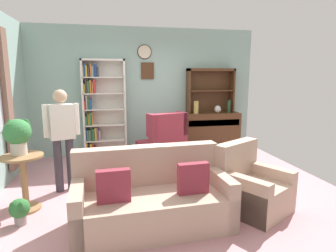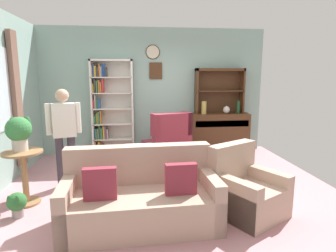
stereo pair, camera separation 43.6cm
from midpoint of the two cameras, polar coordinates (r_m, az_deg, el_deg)
ground_plane at (r=4.63m, az=-3.48°, el=-12.28°), size 5.40×4.60×0.02m
wall_back at (r=6.40m, az=-6.44°, el=6.98°), size 5.00×0.09×2.80m
area_rug at (r=4.39m, az=-0.23°, el=-13.39°), size 2.45×1.79×0.01m
bookshelf at (r=6.23m, az=-15.47°, el=3.28°), size 0.90×0.30×2.10m
sideboard at (r=6.56m, az=6.80°, el=-0.86°), size 1.30×0.45×0.92m
sideboard_hutch at (r=6.55m, az=6.68°, el=8.39°), size 1.10×0.26×1.00m
vase_tall at (r=6.29m, az=3.76°, el=3.80°), size 0.11×0.11×0.28m
vase_round at (r=6.46m, az=8.17°, el=3.40°), size 0.15×0.15×0.17m
bottle_wine at (r=6.53m, az=10.40°, el=3.92°), size 0.07×0.07×0.29m
couch_floral at (r=3.45m, az=-7.04°, el=-14.71°), size 1.84×0.94×0.90m
armchair_floral at (r=3.89m, az=13.45°, el=-12.32°), size 1.04×1.05×0.88m
wingback_chair at (r=5.67m, az=-3.20°, el=-3.86°), size 0.99×1.01×1.05m
plant_stand at (r=4.27m, az=-29.92°, el=-8.95°), size 0.52×0.52×0.75m
potted_plant_large at (r=4.20m, az=-30.89°, el=-1.39°), size 0.34×0.34×0.46m
potted_plant_small at (r=4.00m, az=-30.85°, el=-14.49°), size 0.23×0.23×0.32m
person_reading at (r=4.58m, az=-23.24°, el=-1.35°), size 0.52×0.30×1.56m
coffee_table at (r=4.32m, az=-8.99°, el=-8.93°), size 0.80×0.50×0.42m
book_stack at (r=4.23m, az=-10.79°, el=-8.12°), size 0.19×0.14×0.05m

